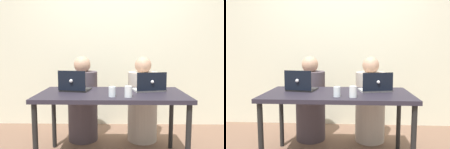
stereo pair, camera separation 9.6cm
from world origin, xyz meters
The scene contains 8 objects.
back_wall centered at (0.00, 1.20, 1.25)m, with size 4.50×0.10×2.50m, color beige.
desk centered at (0.00, 0.00, 0.66)m, with size 1.49×0.71×0.73m.
person_on_left centered at (-0.39, 0.54, 0.48)m, with size 0.42×0.42×1.09m.
person_on_right centered at (0.39, 0.54, 0.48)m, with size 0.40×0.40×1.08m.
laptop_back_right centered at (0.40, 0.09, 0.77)m, with size 0.36×0.28×0.21m.
laptop_back_left centered at (-0.40, 0.08, 0.78)m, with size 0.34×0.29×0.22m.
water_glass_center centered at (0.01, -0.20, 0.77)m, with size 0.07×0.07×0.09m.
water_glass_right centered at (0.16, -0.22, 0.77)m, with size 0.07×0.07×0.10m.
Camera 1 is at (0.04, -2.21, 1.16)m, focal length 35.00 mm.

